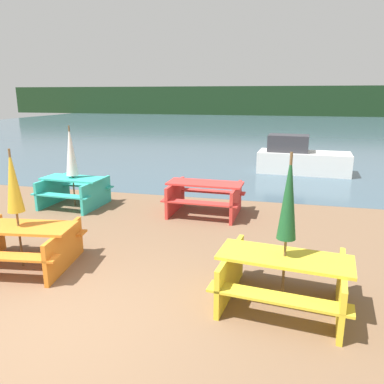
# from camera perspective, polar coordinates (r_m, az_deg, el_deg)

# --- Properties ---
(ground_plane) EXTENTS (60.00, 60.00, 0.00)m
(ground_plane) POSITION_cam_1_polar(r_m,az_deg,el_deg) (5.32, -19.58, -18.59)
(ground_plane) COLOR brown
(water) EXTENTS (60.00, 50.00, 0.00)m
(water) POSITION_cam_1_polar(r_m,az_deg,el_deg) (35.23, 9.50, 9.79)
(water) COLOR #425B6B
(water) RESTS_ON ground_plane
(far_treeline) EXTENTS (80.00, 1.60, 4.00)m
(far_treeline) POSITION_cam_1_polar(r_m,az_deg,el_deg) (55.08, 11.26, 13.47)
(far_treeline) COLOR #193319
(far_treeline) RESTS_ON water
(picnic_table_yellow) EXTENTS (1.92, 1.58, 0.73)m
(picnic_table_yellow) POSITION_cam_1_polar(r_m,az_deg,el_deg) (5.39, 13.75, -12.26)
(picnic_table_yellow) COLOR yellow
(picnic_table_yellow) RESTS_ON ground_plane
(picnic_table_orange) EXTENTS (1.98, 1.61, 0.73)m
(picnic_table_orange) POSITION_cam_1_polar(r_m,az_deg,el_deg) (6.98, -24.69, -6.87)
(picnic_table_orange) COLOR orange
(picnic_table_orange) RESTS_ON ground_plane
(picnic_table_teal) EXTENTS (1.66, 1.46, 0.77)m
(picnic_table_teal) POSITION_cam_1_polar(r_m,az_deg,el_deg) (10.22, -17.56, 0.42)
(picnic_table_teal) COLOR #33B7A8
(picnic_table_teal) RESTS_ON ground_plane
(picnic_table_red) EXTENTS (1.85, 1.44, 0.79)m
(picnic_table_red) POSITION_cam_1_polar(r_m,az_deg,el_deg) (9.09, 1.97, -0.47)
(picnic_table_red) COLOR red
(picnic_table_red) RESTS_ON ground_plane
(umbrella_darkgreen) EXTENTS (0.25, 0.25, 2.14)m
(umbrella_darkgreen) POSITION_cam_1_polar(r_m,az_deg,el_deg) (4.99, 14.51, -0.87)
(umbrella_darkgreen) COLOR brown
(umbrella_darkgreen) RESTS_ON ground_plane
(umbrella_gold) EXTENTS (0.27, 0.27, 2.02)m
(umbrella_gold) POSITION_cam_1_polar(r_m,az_deg,el_deg) (6.69, -25.63, 1.42)
(umbrella_gold) COLOR brown
(umbrella_gold) RESTS_ON ground_plane
(umbrella_white) EXTENTS (0.31, 0.31, 2.09)m
(umbrella_white) POSITION_cam_1_polar(r_m,az_deg,el_deg) (10.03, -17.99, 5.95)
(umbrella_white) COLOR brown
(umbrella_white) RESTS_ON ground_plane
(boat) EXTENTS (3.39, 1.59, 1.40)m
(boat) POSITION_cam_1_polar(r_m,az_deg,el_deg) (14.56, 16.20, 4.89)
(boat) COLOR silver
(boat) RESTS_ON water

